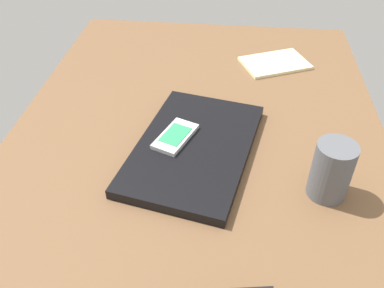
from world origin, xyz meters
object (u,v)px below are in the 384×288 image
(laptop_closed, at_px, (192,148))
(cell_phone_on_laptop, at_px, (175,136))
(pen_cup, at_px, (332,170))
(notepad, at_px, (275,63))

(laptop_closed, distance_m, cell_phone_on_laptop, 0.04)
(pen_cup, xyz_separation_m, notepad, (-0.47, -0.07, -0.05))
(laptop_closed, distance_m, notepad, 0.42)
(laptop_closed, bearing_deg, pen_cup, 82.83)
(pen_cup, bearing_deg, cell_phone_on_laptop, -109.49)
(cell_phone_on_laptop, relative_size, pen_cup, 1.07)
(cell_phone_on_laptop, relative_size, notepad, 0.70)
(cell_phone_on_laptop, distance_m, pen_cup, 0.31)
(pen_cup, bearing_deg, notepad, -171.68)
(laptop_closed, height_order, pen_cup, pen_cup)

